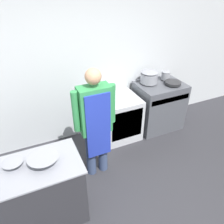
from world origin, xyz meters
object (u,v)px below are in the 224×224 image
at_px(mixing_bowl, 44,160).
at_px(saute_pan, 173,83).
at_px(fridge_unit, 119,117).
at_px(stock_pot, 149,77).
at_px(sauce_pot, 166,75).
at_px(stove, 158,106).
at_px(person_cook, 95,120).

height_order(mixing_bowl, saute_pan, saute_pan).
relative_size(fridge_unit, mixing_bowl, 2.34).
xyz_separation_m(stock_pot, saute_pan, (0.37, -0.23, -0.09)).
height_order(fridge_unit, stock_pot, stock_pot).
bearing_deg(saute_pan, fridge_unit, 172.14).
distance_m(stock_pot, sauce_pot, 0.37).
distance_m(stove, saute_pan, 0.55).
relative_size(saute_pan, sauce_pot, 1.80).
xyz_separation_m(stock_pot, sauce_pot, (0.37, 0.00, -0.03)).
bearing_deg(saute_pan, stove, 146.54).
height_order(person_cook, stock_pot, person_cook).
xyz_separation_m(person_cook, saute_pan, (1.73, 0.55, 0.01)).
distance_m(person_cook, saute_pan, 1.81).
xyz_separation_m(fridge_unit, person_cook, (-0.70, -0.69, 0.56)).
bearing_deg(stock_pot, sauce_pot, 0.00).
xyz_separation_m(mixing_bowl, saute_pan, (2.50, 0.99, 0.05)).
relative_size(stock_pot, sauce_pot, 1.92).
xyz_separation_m(mixing_bowl, stock_pot, (2.13, 1.22, 0.14)).
distance_m(fridge_unit, person_cook, 1.13).
xyz_separation_m(stove, person_cook, (-1.55, -0.66, 0.50)).
bearing_deg(person_cook, mixing_bowl, -150.36).
height_order(stove, person_cook, person_cook).
bearing_deg(sauce_pot, person_cook, -155.71).
bearing_deg(sauce_pot, fridge_unit, -174.83).
xyz_separation_m(stove, fridge_unit, (-0.85, 0.03, -0.06)).
relative_size(fridge_unit, stock_pot, 2.57).
height_order(person_cook, sauce_pot, person_cook).
height_order(stock_pot, saute_pan, stock_pot).
distance_m(fridge_unit, saute_pan, 1.18).
bearing_deg(saute_pan, stock_pot, 147.87).
height_order(person_cook, saute_pan, person_cook).
relative_size(stock_pot, saute_pan, 1.06).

